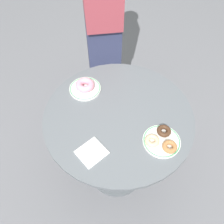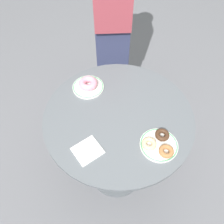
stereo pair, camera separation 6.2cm
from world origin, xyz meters
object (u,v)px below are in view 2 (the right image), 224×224
Objects in this scene: paper_napkin at (88,151)px; person_figure at (112,18)px; plate_left at (88,87)px; donut_cinnamon at (166,151)px; cafe_table at (118,137)px; plate_right at (159,145)px; donut_chocolate at (162,135)px; donut_pink_frosted at (88,83)px; donut_glazed at (149,144)px.

paper_napkin is 0.07× the size of person_figure.
donut_cinnamon is at bearing 8.44° from plate_left.
plate_left reaches higher than cafe_table.
plate_right is at bearing 9.41° from plate_left.
person_figure is (-0.83, 0.28, 0.08)m from donut_chocolate.
donut_pink_frosted reaches higher than donut_glazed.
plate_right is (0.25, 0.05, 0.22)m from cafe_table.
person_figure reaches higher than donut_cinnamon.
donut_glazed is (0.47, 0.04, 0.02)m from plate_left.
plate_right is 1.71× the size of donut_pink_frosted.
donut_cinnamon is at bearing 53.57° from paper_napkin.
donut_pink_frosted reaches higher than donut_chocolate.
person_figure is (-0.83, 0.36, 0.08)m from donut_glazed.
donut_pink_frosted is at bearing -170.92° from plate_right.
plate_right is 1.47× the size of paper_napkin.
plate_right is at bearing 178.11° from donut_cinnamon.
plate_right is at bearing -20.55° from person_figure.
plate_left is (-0.25, -0.03, 0.22)m from cafe_table.
donut_cinnamon is at bearing 28.96° from donut_glazed.
paper_napkin is at bearing -126.43° from donut_cinnamon.
donut_pink_frosted is (-0.25, -0.03, 0.25)m from cafe_table.
donut_glazed is 0.04× the size of person_figure.
plate_right is 2.61× the size of donut_cinnamon.
plate_left is at bearing 148.84° from paper_napkin.
cafe_table is at bearing 110.34° from paper_napkin.
plate_left is 0.55m from donut_cinnamon.
plate_left reaches higher than paper_napkin.
person_figure reaches higher than donut_glazed.
donut_chocolate is (-0.07, 0.04, 0.00)m from donut_cinnamon.
donut_cinnamon is at bearing -1.89° from plate_right.
donut_chocolate is at bearing 150.65° from donut_cinnamon.
plate_right is at bearing 11.57° from cafe_table.
donut_cinnamon is 0.08m from donut_glazed.
donut_cinnamon reaches higher than plate_left.
donut_glazed is at bearing 2.47° from cafe_table.
donut_pink_frosted is at bearing 126.84° from plate_left.
donut_chocolate and donut_glazed have the same top height.
donut_chocolate is 0.88m from person_figure.
donut_chocolate is at bearing 91.50° from donut_glazed.
donut_glazed reaches higher than plate_right.
donut_glazed is (-0.07, -0.04, 0.00)m from donut_cinnamon.
cafe_table is 0.38m from donut_cinnamon.
plate_right is 0.10× the size of person_figure.
plate_left is at bearing -47.93° from person_figure.
donut_cinnamon and donut_glazed have the same top height.
cafe_table is 0.34m from plate_right.
plate_left is at bearing -165.45° from donut_chocolate.
paper_napkin is (0.33, -0.20, -0.00)m from plate_left.
cafe_table is 0.45× the size of person_figure.
donut_chocolate is at bearing 67.36° from paper_napkin.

